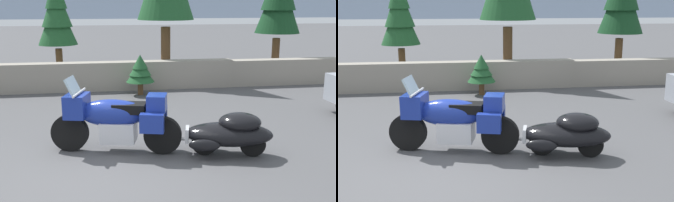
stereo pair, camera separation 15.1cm
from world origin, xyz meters
The scene contains 6 objects.
ground_plane centered at (0.00, 0.00, 0.00)m, with size 80.00×80.00×0.00m, color #4C4C4F.
stone_guard_wall centered at (-0.90, 6.31, 0.43)m, with size 24.00×0.55×0.90m.
touring_motorcycle centered at (0.25, 0.95, 0.62)m, with size 2.28×1.08×1.33m.
car_shaped_trailer centered at (2.17, 0.48, 0.41)m, with size 2.22×1.05×0.76m.
pine_tree_secondary centered at (-1.35, 8.40, 2.23)m, with size 1.30×1.30×3.57m.
pine_sapling_near centered at (1.12, 5.49, 0.71)m, with size 0.80×0.80×1.14m.
Camera 2 is at (0.20, -6.13, 2.61)m, focal length 44.81 mm.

